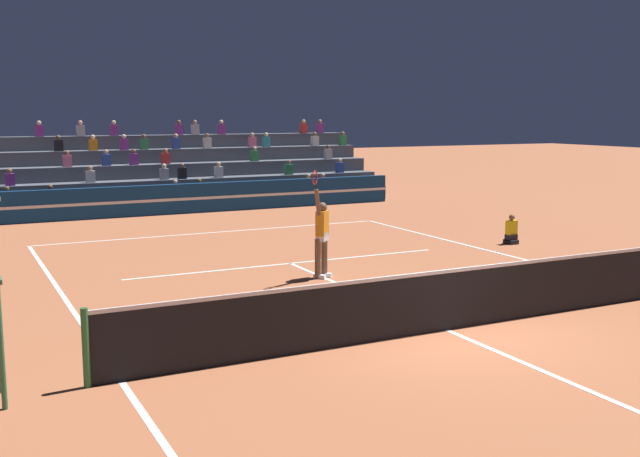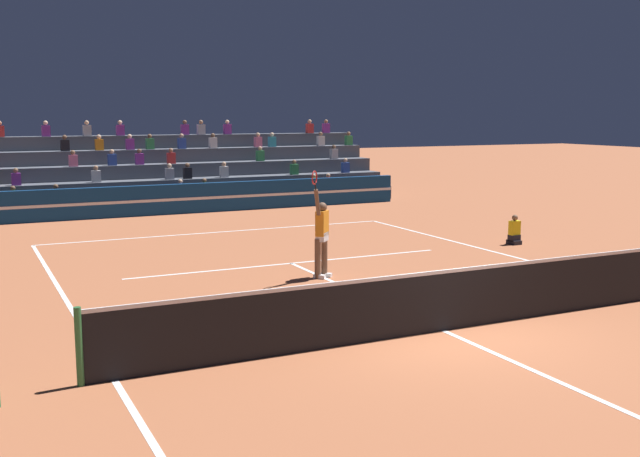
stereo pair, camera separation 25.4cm
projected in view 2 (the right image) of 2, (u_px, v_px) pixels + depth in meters
name	position (u px, v px, depth m)	size (l,w,h in m)	color
ground_plane	(443.00, 331.00, 12.73)	(120.00, 120.00, 0.00)	#AD603D
court_lines	(443.00, 330.00, 12.73)	(11.10, 23.90, 0.01)	white
tennis_net	(444.00, 300.00, 12.65)	(12.00, 0.10, 1.10)	#2D6B38
sponsor_banner_wall	(179.00, 199.00, 27.47)	(18.00, 0.26, 1.10)	navy
bleacher_stand	(154.00, 178.00, 30.77)	(19.18, 4.75, 3.38)	#4C515B
ball_kid_courtside	(514.00, 233.00, 21.09)	(0.30, 0.36, 0.84)	black
tennis_player	(322.00, 234.00, 16.68)	(0.75, 0.70, 2.49)	brown
tennis_ball	(309.00, 288.00, 15.70)	(0.07, 0.07, 0.07)	#C6DB33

